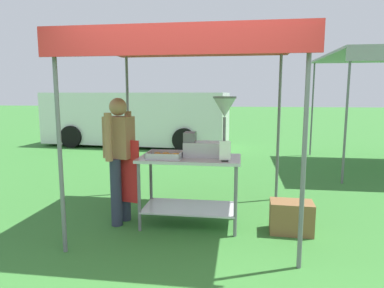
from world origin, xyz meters
name	(u,v)px	position (x,y,z in m)	size (l,w,h in m)	color
ground_plane	(221,157)	(0.00, 6.00, 0.00)	(70.00, 70.00, 0.00)	#33702D
stall_canopy	(191,49)	(-0.13, 1.33, 2.20)	(2.60, 2.35, 2.29)	slate
donut_cart	(190,176)	(-0.13, 1.23, 0.63)	(1.25, 0.65, 0.88)	#B7B7BC
donut_tray	(165,156)	(-0.42, 1.16, 0.91)	(0.42, 0.33, 0.07)	#B7B7BC
donut_fryer	(212,133)	(0.14, 1.33, 1.18)	(0.64, 0.29, 0.75)	#B7B7BC
menu_sign	(225,153)	(0.32, 1.01, 0.98)	(0.13, 0.05, 0.24)	black
vendor	(120,154)	(-1.01, 1.18, 0.90)	(0.47, 0.54, 1.61)	#2D3347
supply_crate	(291,217)	(1.12, 1.16, 0.19)	(0.52, 0.34, 0.38)	brown
van_white	(137,118)	(-2.84, 7.76, 0.88)	(5.91, 2.39, 1.69)	white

